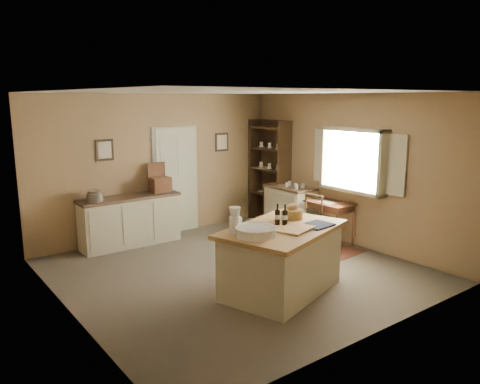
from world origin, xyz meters
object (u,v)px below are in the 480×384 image
(desk_chair, at_px, (307,222))
(shelving_unit, at_px, (271,172))
(writing_desk, at_px, (329,207))
(work_island, at_px, (281,258))
(right_cabinet, at_px, (290,208))
(sideboard, at_px, (131,219))

(desk_chair, distance_m, shelving_unit, 1.98)
(writing_desk, relative_size, shelving_unit, 0.39)
(work_island, relative_size, right_cabinet, 1.99)
(right_cabinet, distance_m, shelving_unit, 1.01)
(work_island, bearing_deg, sideboard, 85.79)
(writing_desk, bearing_deg, desk_chair, 173.50)
(sideboard, distance_m, desk_chair, 3.16)
(work_island, relative_size, sideboard, 1.12)
(work_island, distance_m, writing_desk, 2.45)
(sideboard, height_order, writing_desk, sideboard)
(desk_chair, bearing_deg, writing_desk, -17.31)
(desk_chair, bearing_deg, right_cabinet, 52.05)
(desk_chair, height_order, shelving_unit, shelving_unit)
(right_cabinet, bearing_deg, work_island, -135.23)
(sideboard, xyz_separation_m, shelving_unit, (3.10, -0.24, 0.60))
(work_island, xyz_separation_m, right_cabinet, (2.17, 2.16, -0.02))
(right_cabinet, bearing_deg, sideboard, 160.96)
(right_cabinet, xyz_separation_m, shelving_unit, (0.16, 0.78, 0.62))
(work_island, xyz_separation_m, writing_desk, (2.17, 1.12, 0.18))
(work_island, xyz_separation_m, desk_chair, (1.67, 1.18, -0.03))
(sideboard, height_order, shelving_unit, shelving_unit)
(work_island, height_order, right_cabinet, work_island)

